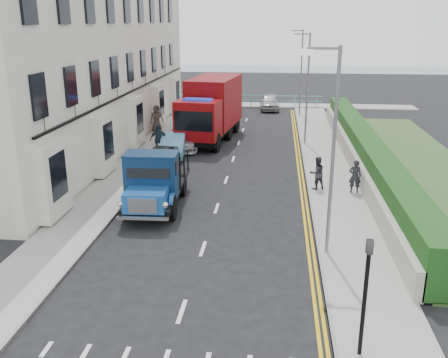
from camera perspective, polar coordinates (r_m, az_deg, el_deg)
ground at (r=19.62m, az=-1.56°, el=-5.46°), size 120.00×120.00×0.00m
pavement_west at (r=28.97m, az=-9.42°, el=2.15°), size 2.40×38.00×0.12m
pavement_east at (r=28.09m, az=11.71°, el=1.52°), size 2.60×38.00×0.12m
promenade at (r=47.56m, az=3.13°, el=8.44°), size 30.00×2.50×0.12m
sea_plane at (r=78.29m, az=4.41°, el=12.03°), size 120.00×120.00×0.00m
terrace_west at (r=33.10m, az=-15.61°, el=16.15°), size 6.31×30.20×14.25m
garden_east at (r=28.13m, az=15.70°, el=3.02°), size 1.45×28.00×1.75m
seafront_railing at (r=46.68m, az=3.09°, el=8.91°), size 13.00×0.08×1.11m
lamp_near at (r=16.39m, az=12.03°, el=4.19°), size 1.23×0.18×7.00m
lamp_mid at (r=32.13m, az=9.33°, el=10.85°), size 1.23×0.18×7.00m
lamp_far at (r=42.07m, az=8.66°, el=12.46°), size 1.23×0.18×7.00m
traffic_signal at (r=12.00m, az=15.96°, el=-11.11°), size 0.16×0.20×3.10m
bedford_lorry at (r=20.96m, az=-8.10°, el=-0.67°), size 2.36×5.48×2.54m
red_lorry at (r=33.41m, az=-1.47°, el=8.16°), size 3.59×8.04×4.07m
parked_car_front at (r=26.55m, az=-7.28°, el=2.18°), size 1.62×3.95×1.34m
parked_car_mid at (r=29.80m, az=-5.78°, el=3.92°), size 1.75×4.10×1.31m
parked_car_rear at (r=31.76m, az=-4.64°, el=4.93°), size 2.47×5.10×1.43m
seafront_car_left at (r=45.16m, az=-0.36°, el=8.81°), size 4.22×5.64×1.42m
seafront_car_right at (r=45.42m, az=5.23°, el=8.76°), size 1.83×4.15×1.39m
pedestrian_east_near at (r=23.59m, az=14.75°, el=0.30°), size 0.59×0.41×1.55m
pedestrian_east_far at (r=23.70m, az=10.57°, el=0.67°), size 0.93×0.85×1.55m
pedestrian_west_near at (r=29.58m, az=-7.47°, el=4.51°), size 1.16×0.86×1.83m
pedestrian_west_far at (r=35.78m, az=-7.70°, el=6.87°), size 1.10×0.93×1.91m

